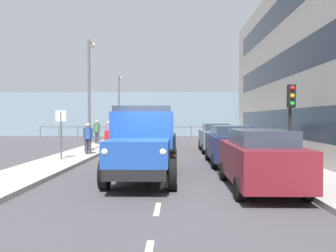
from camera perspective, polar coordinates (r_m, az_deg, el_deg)
The scene contains 22 objects.
ground_plane at distance 18.74m, azimuth 0.08°, elevation -4.95°, with size 80.00×80.00×0.00m, color #423F44.
sidewalk_left at distance 19.25m, azimuth 14.73°, elevation -4.60°, with size 2.22×35.98×0.15m, color #9E9993.
sidewalk_right at distance 19.46m, azimuth -14.41°, elevation -4.54°, with size 2.22×35.98×0.15m, color #9E9993.
road_centreline_markings at distance 18.04m, azimuth 0.03°, elevation -5.18°, with size 0.12×31.68×0.01m.
sea_horizon at distance 39.62m, azimuth 0.77°, elevation 1.98°, with size 80.00×0.80×5.00m, color gray.
seawall_railing at distance 36.03m, azimuth 0.71°, elevation -0.47°, with size 28.08×0.08×1.20m.
truck_vintage_blue at distance 11.06m, azimuth -4.17°, elevation -3.19°, with size 2.17×5.64×2.43m.
car_maroon_kerbside_near at distance 10.20m, azimuth 14.88°, elevation -5.20°, with size 1.84×4.53×1.72m.
car_navy_kerbside_1 at distance 15.43m, azimuth 10.23°, elevation -2.97°, with size 1.90×4.50×1.72m.
car_grey_kerbside_2 at distance 21.13m, azimuth 7.82°, elevation -1.81°, with size 1.82×4.44×1.72m.
car_red_oppositeside_0 at distance 21.98m, azimuth -7.04°, elevation -1.69°, with size 1.88×4.32×1.72m.
car_white_oppositeside_1 at distance 27.93m, azimuth -5.23°, elevation -1.04°, with size 1.98×3.98×1.72m.
car_teal_oppositeside_2 at distance 33.68m, azimuth -4.10°, elevation -0.64°, with size 1.80×4.03×1.72m.
pedestrian_with_bag at distance 18.64m, azimuth -13.12°, elevation -1.61°, with size 0.53×0.34×1.63m.
pedestrian_near_railing at distance 20.40m, azimuth -13.25°, elevation -1.45°, with size 0.53×0.34×1.58m.
pedestrian_couple_b at distance 23.31m, azimuth -9.84°, elevation -0.91°, with size 0.53×0.34×1.70m.
pedestrian_in_dark_coat at distance 25.99m, azimuth -11.72°, elevation -0.60°, with size 0.53×0.34×1.76m.
pedestrian_couple_a at distance 28.64m, azimuth -8.84°, elevation -0.63°, with size 0.53×0.34×1.59m.
traffic_light_near at distance 14.28m, azimuth 19.71°, elevation 2.95°, with size 0.28×0.41×3.20m.
lamp_post_promenade at distance 21.17m, azimuth -12.87°, elevation 6.70°, with size 0.32×1.14×6.55m.
lamp_post_far at distance 32.45m, azimuth -8.10°, elevation 4.16°, with size 0.32×1.14×5.82m.
street_sign at distance 16.53m, azimuth -17.32°, elevation -0.00°, with size 0.50×0.07×2.25m.
Camera 1 is at (-0.42, 10.19, 2.05)m, focal length 36.74 mm.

